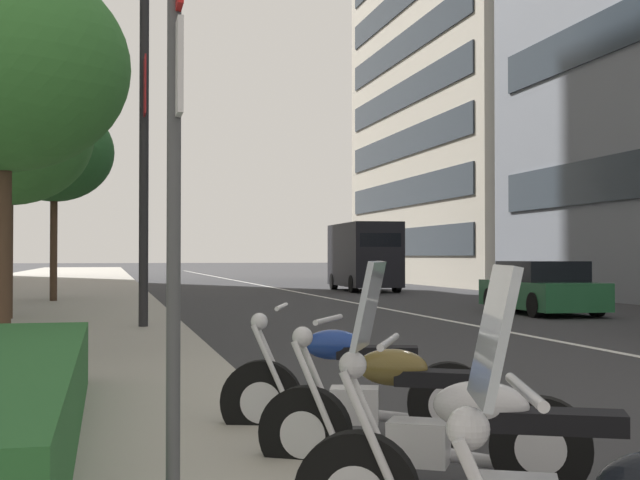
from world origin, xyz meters
name	(u,v)px	position (x,y,z in m)	size (l,w,h in m)	color
sidewalk_right_plaza	(18,297)	(30.00, 10.76, 0.07)	(160.00, 9.11, 0.15)	#A39E93
lane_centre_stripe	(289,291)	(35.00, 0.00, 0.00)	(110.00, 0.16, 0.01)	silver
motorcycle_second_in_row	(508,477)	(1.51, 5.82, 0.44)	(1.07, 2.02, 1.47)	black
motorcycle_nearest_camera	(415,424)	(2.97, 5.76, 0.41)	(1.18, 1.92, 1.09)	black
motorcycle_under_tarp	(352,391)	(4.34, 5.80, 0.42)	(0.87, 2.08, 1.11)	black
car_following_behind	(541,289)	(18.46, -3.32, 0.65)	(4.34, 1.99, 1.37)	#236038
delivery_van_ahead	(364,255)	(33.94, -3.07, 1.55)	(5.56, 2.28, 2.91)	black
parking_sign_by_curb	(175,156)	(1.38, 7.41, 1.92)	(0.32, 0.06, 2.83)	#47494C
street_lamp_with_banners	(161,63)	(14.73, 6.71, 5.24)	(1.26, 2.36, 8.57)	#232326
street_tree_by_lamp_post	(4,66)	(9.27, 8.98, 3.90)	(3.16, 3.16, 5.10)	#473323
street_tree_far_plaza	(9,135)	(17.57, 9.80, 4.13)	(3.62, 3.62, 5.53)	#473323
street_tree_near_plaza_corner	(54,152)	(25.28, 9.30, 4.67)	(3.58, 3.58, 6.05)	#473323
office_tower_far_left_down_avenue	(570,37)	(43.42, -18.40, 14.27)	(21.31, 20.51, 28.55)	beige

